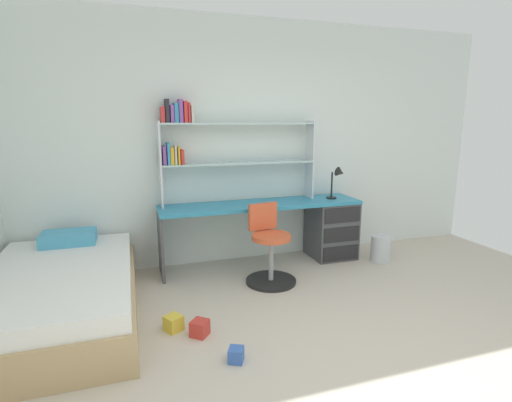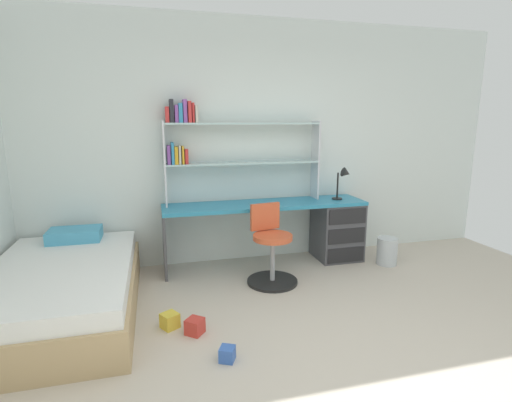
{
  "view_description": "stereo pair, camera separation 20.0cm",
  "coord_description": "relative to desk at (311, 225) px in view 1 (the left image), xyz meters",
  "views": [
    {
      "loc": [
        -1.34,
        -1.86,
        1.64
      ],
      "look_at": [
        -0.26,
        1.47,
        0.91
      ],
      "focal_mm": 27.21,
      "sensor_mm": 36.0,
      "label": 1
    },
    {
      "loc": [
        -1.15,
        -1.91,
        1.64
      ],
      "look_at": [
        -0.26,
        1.47,
        0.91
      ],
      "focal_mm": 27.21,
      "sensor_mm": 36.0,
      "label": 2
    }
  ],
  "objects": [
    {
      "name": "bed_platform",
      "position": [
        -2.64,
        -0.7,
        -0.19
      ],
      "size": [
        1.2,
        1.96,
        0.57
      ],
      "color": "tan",
      "rests_on": "ground_plane"
    },
    {
      "name": "room_shell",
      "position": [
        -1.95,
        -0.92,
        0.96
      ],
      "size": [
        6.17,
        5.94,
        2.76
      ],
      "color": "silver",
      "rests_on": "ground_plane"
    },
    {
      "name": "toy_block_blue_1",
      "position": [
        -1.4,
        -1.71,
        -0.37
      ],
      "size": [
        0.13,
        0.13,
        0.1
      ],
      "primitive_type": "cube",
      "rotation": [
        0.0,
        0.0,
        1.12
      ],
      "color": "#3860B7",
      "rests_on": "ground_plane"
    },
    {
      "name": "waste_bin",
      "position": [
        0.74,
        -0.35,
        -0.26
      ],
      "size": [
        0.23,
        0.23,
        0.31
      ],
      "primitive_type": "cylinder",
      "color": "silver",
      "rests_on": "ground_plane"
    },
    {
      "name": "desk_lamp",
      "position": [
        0.31,
        -0.05,
        0.56
      ],
      "size": [
        0.2,
        0.17,
        0.38
      ],
      "color": "black",
      "rests_on": "desk"
    },
    {
      "name": "toy_block_yellow_0",
      "position": [
        -1.77,
        -1.16,
        -0.36
      ],
      "size": [
        0.17,
        0.17,
        0.12
      ],
      "primitive_type": "cube",
      "rotation": [
        0.0,
        0.0,
        2.11
      ],
      "color": "gold",
      "rests_on": "ground_plane"
    },
    {
      "name": "ground_plane",
      "position": [
        -0.67,
        -2.19,
        -0.43
      ],
      "size": [
        6.17,
        5.94,
        0.02
      ],
      "primitive_type": "cube",
      "color": "beige"
    },
    {
      "name": "swivel_chair",
      "position": [
        -0.71,
        -0.49,
        -0.1
      ],
      "size": [
        0.52,
        0.52,
        0.8
      ],
      "color": "black",
      "rests_on": "ground_plane"
    },
    {
      "name": "desk",
      "position": [
        0.0,
        0.0,
        0.0
      ],
      "size": [
        2.3,
        0.51,
        0.73
      ],
      "color": "teal",
      "rests_on": "ground_plane"
    },
    {
      "name": "toy_block_red_2",
      "position": [
        -1.58,
        -1.3,
        -0.36
      ],
      "size": [
        0.17,
        0.17,
        0.12
      ],
      "primitive_type": "cube",
      "rotation": [
        0.0,
        0.0,
        2.46
      ],
      "color": "red",
      "rests_on": "ground_plane"
    },
    {
      "name": "bookshelf_hutch",
      "position": [
        -1.12,
        0.14,
        1.0
      ],
      "size": [
        1.76,
        0.22,
        1.13
      ],
      "color": "silver",
      "rests_on": "desk"
    }
  ]
}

